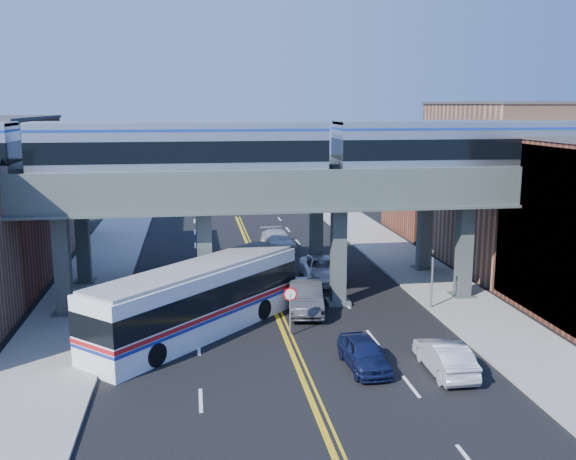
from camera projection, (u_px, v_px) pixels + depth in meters
name	position (u px, v px, depth m)	size (l,w,h in m)	color
ground	(294.00, 357.00, 30.86)	(120.00, 120.00, 0.00)	black
sidewalk_west	(81.00, 304.00, 38.88)	(5.00, 70.00, 0.16)	gray
sidewalk_east	(442.00, 288.00, 42.23)	(5.00, 70.00, 0.16)	gray
building_west_c	(31.00, 198.00, 55.56)	(8.00, 10.00, 8.00)	#9F6B52
building_east_b	(504.00, 186.00, 47.93)	(8.00, 14.00, 12.00)	#9F6B52
building_east_c	(438.00, 185.00, 60.84)	(8.00, 10.00, 9.00)	brown
mural_panel	(538.00, 235.00, 35.95)	(0.10, 9.50, 9.50)	teal
elevated_viaduct_near	(272.00, 200.00, 37.39)	(52.00, 3.60, 7.40)	#434E4B
elevated_viaduct_far	(260.00, 186.00, 44.19)	(52.00, 3.60, 7.40)	#434E4B
transit_train	(182.00, 151.00, 36.08)	(50.63, 3.18, 3.71)	black
stop_sign	(290.00, 303.00, 33.48)	(0.76, 0.09, 2.63)	slate
traffic_signal	(432.00, 272.00, 37.58)	(0.15, 0.18, 4.10)	slate
transit_bus	(198.00, 301.00, 33.74)	(11.67, 12.07, 3.54)	white
car_lane_a	(364.00, 353.00, 29.46)	(1.69, 4.20, 1.43)	#10193E
car_lane_b	(306.00, 296.00, 37.62)	(1.90, 5.46, 1.80)	#313033
car_lane_c	(322.00, 269.00, 44.22)	(2.64, 5.73, 1.59)	white
car_lane_d	(278.00, 240.00, 53.95)	(2.18, 5.35, 1.55)	#A4A4A8
car_parked_curb	(445.00, 357.00, 28.98)	(1.57, 4.51, 1.48)	silver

